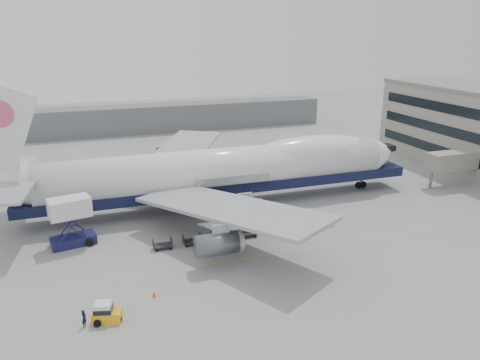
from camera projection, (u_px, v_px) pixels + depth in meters
name	position (u px, v px, depth m)	size (l,w,h in m)	color
ground	(246.00, 236.00, 61.12)	(260.00, 260.00, 0.00)	gray
apron_line	(263.00, 256.00, 55.71)	(60.00, 0.15, 0.01)	gold
hangar	(118.00, 120.00, 119.99)	(110.00, 8.00, 7.00)	slate
airliner	(224.00, 169.00, 70.39)	(67.00, 55.30, 19.98)	white
catering_truck	(71.00, 219.00, 57.54)	(5.73, 4.43, 6.17)	#1A1C4E
baggage_tug	(106.00, 313.00, 42.98)	(2.89, 2.04, 1.91)	#F1AB16
ground_worker	(84.00, 318.00, 42.19)	(0.62, 0.41, 1.69)	black
traffic_cone	(154.00, 294.00, 47.09)	(0.42, 0.42, 0.61)	#F6560C
dolly_0	(163.00, 245.00, 57.33)	(2.30, 1.35, 1.30)	#2D2D30
dolly_1	(192.00, 241.00, 58.47)	(2.30, 1.35, 1.30)	#2D2D30
dolly_2	(220.00, 237.00, 59.62)	(2.30, 1.35, 1.30)	#2D2D30
dolly_3	(248.00, 233.00, 60.76)	(2.30, 1.35, 1.30)	#2D2D30
dolly_4	(274.00, 229.00, 61.90)	(2.30, 1.35, 1.30)	#2D2D30
dolly_5	(300.00, 225.00, 63.05)	(2.30, 1.35, 1.30)	#2D2D30
dolly_6	(324.00, 222.00, 64.19)	(2.30, 1.35, 1.30)	#2D2D30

